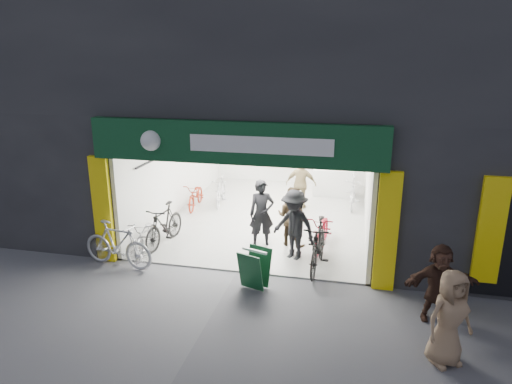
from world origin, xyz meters
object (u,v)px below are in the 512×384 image
(bike_left_front, at_px, (147,235))
(bike_right_front, at_px, (318,245))
(pedestrian_near, at_px, (449,318))
(sandwich_board, at_px, (255,268))
(parked_bike, at_px, (118,244))

(bike_left_front, xyz_separation_m, bike_right_front, (4.30, -0.00, 0.14))
(pedestrian_near, bearing_deg, sandwich_board, 123.80)
(bike_right_front, bearing_deg, parked_bike, -165.48)
(bike_left_front, distance_m, sandwich_board, 3.31)
(parked_bike, relative_size, pedestrian_near, 1.15)
(sandwich_board, bearing_deg, pedestrian_near, -7.71)
(bike_right_front, relative_size, parked_bike, 1.06)
(bike_right_front, xyz_separation_m, pedestrian_near, (2.34, -2.96, 0.22))
(parked_bike, relative_size, sandwich_board, 2.18)
(bike_right_front, height_order, sandwich_board, bike_right_front)
(pedestrian_near, relative_size, sandwich_board, 1.90)
(parked_bike, bearing_deg, pedestrian_near, -97.25)
(parked_bike, distance_m, sandwich_board, 3.39)
(bike_left_front, xyz_separation_m, parked_bike, (-0.30, -0.90, 0.11))
(bike_left_front, relative_size, bike_right_front, 0.88)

